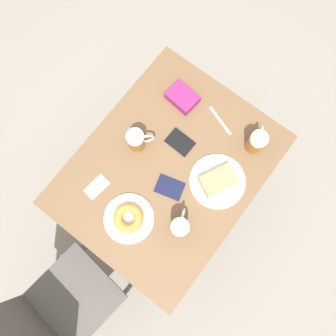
{
  "coord_description": "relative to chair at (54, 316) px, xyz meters",
  "views": [
    {
      "loc": [
        -0.2,
        0.26,
        2.25
      ],
      "look_at": [
        0.0,
        0.0,
        0.77
      ],
      "focal_mm": 35.0,
      "sensor_mm": 36.0,
      "label": 1
    }
  ],
  "objects": [
    {
      "name": "plate_with_cake",
      "position": [
        -0.24,
        -0.98,
        0.24
      ],
      "size": [
        0.26,
        0.26,
        0.05
      ],
      "color": "white",
      "rests_on": "table"
    },
    {
      "name": "chair",
      "position": [
        0.0,
        0.0,
        0.0
      ],
      "size": [
        0.44,
        0.44,
        0.89
      ],
      "rotation": [
        0.0,
        0.0,
        -0.12
      ],
      "color": "#514C47",
      "rests_on": "ground_plane"
    },
    {
      "name": "beer_mug_center",
      "position": [
        0.16,
        -0.89,
        0.28
      ],
      "size": [
        0.1,
        0.11,
        0.13
      ],
      "color": "#8C5619",
      "rests_on": "table"
    },
    {
      "name": "table",
      "position": [
        -0.02,
        -0.89,
        0.15
      ],
      "size": [
        0.79,
        1.01,
        0.75
      ],
      "color": "brown",
      "rests_on": "ground_plane"
    },
    {
      "name": "ground_plane",
      "position": [
        -0.02,
        -0.89,
        -0.54
      ],
      "size": [
        8.0,
        8.0,
        0.0
      ],
      "primitive_type": "plane",
      "color": "gray"
    },
    {
      "name": "blue_pouch",
      "position": [
        0.13,
        -1.21,
        0.24
      ],
      "size": [
        0.15,
        0.12,
        0.05
      ],
      "rotation": [
        0.0,
        0.0,
        6.19
      ],
      "color": "#8C2366",
      "rests_on": "table"
    },
    {
      "name": "fork",
      "position": [
        -0.08,
        -1.23,
        0.22
      ],
      "size": [
        0.16,
        0.07,
        0.0
      ],
      "rotation": [
        0.0,
        0.0,
        4.39
      ],
      "color": "silver",
      "rests_on": "table"
    },
    {
      "name": "passport_near_edge",
      "position": [
        0.01,
        -1.02,
        0.22
      ],
      "size": [
        0.13,
        0.09,
        0.01
      ],
      "rotation": [
        0.0,
        0.0,
        1.54
      ],
      "color": "black",
      "rests_on": "table"
    },
    {
      "name": "passport_far_edge",
      "position": [
        -0.08,
        -0.82,
        0.22
      ],
      "size": [
        0.15,
        0.12,
        0.01
      ],
      "rotation": [
        0.0,
        0.0,
        1.84
      ],
      "color": "#141938",
      "rests_on": "table"
    },
    {
      "name": "beer_mug_left",
      "position": [
        -0.23,
        -0.7,
        0.28
      ],
      "size": [
        0.08,
        0.12,
        0.13
      ],
      "color": "#8C5619",
      "rests_on": "table"
    },
    {
      "name": "napkin_folded",
      "position": [
        0.19,
        -0.62,
        0.22
      ],
      "size": [
        0.08,
        0.12,
        0.0
      ],
      "rotation": [
        0.0,
        0.0,
        1.44
      ],
      "color": "white",
      "rests_on": "table"
    },
    {
      "name": "beer_mug_right",
      "position": [
        -0.28,
        -1.22,
        0.28
      ],
      "size": [
        0.08,
        0.12,
        0.13
      ],
      "color": "#8C5619",
      "rests_on": "table"
    },
    {
      "name": "plate_with_donut",
      "position": [
        -0.03,
        -0.6,
        0.24
      ],
      "size": [
        0.23,
        0.23,
        0.05
      ],
      "color": "white",
      "rests_on": "table"
    }
  ]
}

